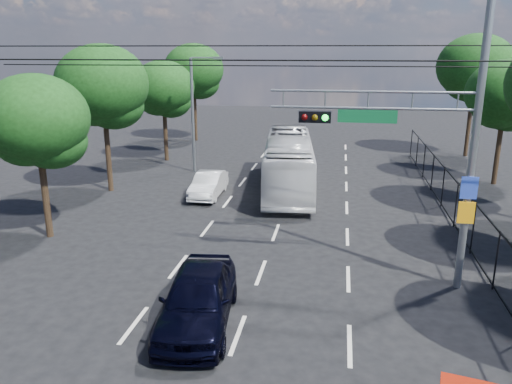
% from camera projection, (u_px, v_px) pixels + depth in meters
% --- Properties ---
extents(lane_markings, '(6.12, 38.00, 0.01)m').
position_uv_depth(lane_markings, '(281.00, 217.00, 23.06)').
color(lane_markings, beige).
rests_on(lane_markings, ground).
extents(signal_mast, '(6.43, 0.39, 9.50)m').
position_uv_depth(signal_mast, '(434.00, 126.00, 15.07)').
color(signal_mast, slate).
rests_on(signal_mast, ground).
extents(streetlight_left, '(2.09, 0.22, 7.08)m').
position_uv_depth(streetlight_left, '(195.00, 109.00, 30.57)').
color(streetlight_left, slate).
rests_on(streetlight_left, ground).
extents(utility_wires, '(22.00, 5.04, 0.74)m').
position_uv_depth(utility_wires, '(266.00, 57.00, 16.17)').
color(utility_wires, black).
rests_on(utility_wires, ground).
extents(fence_right, '(0.06, 34.03, 2.00)m').
position_uv_depth(fence_right, '(466.00, 218.00, 19.83)').
color(fence_right, black).
rests_on(fence_right, ground).
extents(tree_right_d, '(4.32, 4.32, 7.02)m').
position_uv_depth(tree_right_d, '(505.00, 99.00, 27.50)').
color(tree_right_d, black).
rests_on(tree_right_d, ground).
extents(tree_right_e, '(5.28, 5.28, 8.58)m').
position_uv_depth(tree_right_e, '(475.00, 72.00, 34.75)').
color(tree_right_e, black).
rests_on(tree_right_e, ground).
extents(tree_left_b, '(4.08, 4.08, 6.63)m').
position_uv_depth(tree_left_b, '(38.00, 126.00, 19.50)').
color(tree_left_b, black).
rests_on(tree_left_b, ground).
extents(tree_left_c, '(4.80, 4.80, 7.80)m').
position_uv_depth(tree_left_c, '(103.00, 91.00, 26.01)').
color(tree_left_c, black).
rests_on(tree_left_c, ground).
extents(tree_left_d, '(4.20, 4.20, 6.83)m').
position_uv_depth(tree_left_d, '(164.00, 92.00, 33.71)').
color(tree_left_d, black).
rests_on(tree_left_d, ground).
extents(tree_left_e, '(4.92, 4.92, 7.99)m').
position_uv_depth(tree_left_e, '(194.00, 74.00, 41.10)').
color(tree_left_e, black).
rests_on(tree_left_e, ground).
extents(navy_hatchback, '(2.41, 4.93, 1.62)m').
position_uv_depth(navy_hatchback, '(198.00, 298.00, 13.91)').
color(navy_hatchback, black).
rests_on(navy_hatchback, ground).
extents(white_bus, '(3.57, 10.82, 2.96)m').
position_uv_depth(white_bus, '(289.00, 163.00, 27.42)').
color(white_bus, silver).
rests_on(white_bus, ground).
extents(white_van, '(1.38, 3.85, 1.26)m').
position_uv_depth(white_van, '(209.00, 184.00, 26.26)').
color(white_van, silver).
rests_on(white_van, ground).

